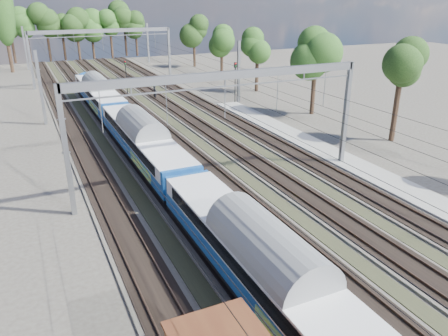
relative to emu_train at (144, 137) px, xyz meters
name	(u,v)px	position (x,y,z in m)	size (l,w,h in m)	color
track_bed	(166,134)	(4.50, 7.94, -2.55)	(21.00, 130.00, 0.34)	#47423A
platform	(438,206)	(16.50, -17.06, -2.50)	(3.00, 70.00, 0.30)	gray
catenary	(146,65)	(4.83, 15.63, 3.75)	(25.65, 130.00, 9.00)	slate
tree_belt	(126,26)	(12.58, 57.99, 5.58)	(39.36, 98.83, 12.03)	black
poplar	(2,8)	(-10.00, 60.94, 9.24)	(4.40, 4.40, 19.04)	black
emu_train	(144,137)	(0.00, 0.00, 0.00)	(3.08, 65.02, 4.50)	black
worker	(155,93)	(8.53, 25.44, -1.65)	(0.73, 0.48, 1.99)	black
signal_near	(126,73)	(5.70, 30.70, 0.56)	(0.34, 0.31, 5.07)	black
signal_far	(235,78)	(17.73, 17.82, 0.98)	(0.38, 0.35, 5.73)	black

